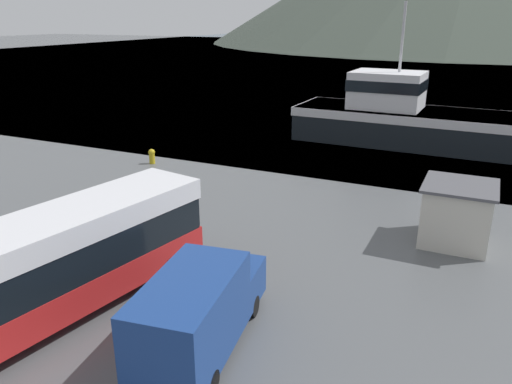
# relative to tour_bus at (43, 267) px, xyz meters

# --- Properties ---
(water_surface) EXTENTS (240.00, 240.00, 0.00)m
(water_surface) POSITION_rel_tour_bus_xyz_m (-0.45, 137.62, -1.92)
(water_surface) COLOR #3D5160
(water_surface) RESTS_ON ground
(tour_bus) EXTENTS (4.57, 12.11, 3.43)m
(tour_bus) POSITION_rel_tour_bus_xyz_m (0.00, 0.00, 0.00)
(tour_bus) COLOR red
(tour_bus) RESTS_ON ground
(delivery_van) EXTENTS (2.93, 6.25, 2.62)m
(delivery_van) POSITION_rel_tour_bus_xyz_m (5.11, 0.72, -0.55)
(delivery_van) COLOR navy
(delivery_van) RESTS_ON ground
(fishing_boat) EXTENTS (16.51, 6.18, 10.15)m
(fishing_boat) POSITION_rel_tour_bus_xyz_m (5.84, 28.85, 0.06)
(fishing_boat) COLOR black
(fishing_boat) RESTS_ON water_surface
(dock_kiosk) EXTENTS (2.93, 3.06, 2.61)m
(dock_kiosk) POSITION_rel_tour_bus_xyz_m (11.08, 11.70, -0.60)
(dock_kiosk) COLOR beige
(dock_kiosk) RESTS_ON ground
(mooring_bollard) EXTENTS (0.43, 0.43, 0.97)m
(mooring_bollard) POSITION_rel_tour_bus_xyz_m (-7.88, 16.09, -1.39)
(mooring_bollard) COLOR #B29919
(mooring_bollard) RESTS_ON ground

